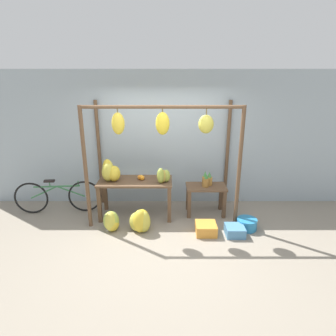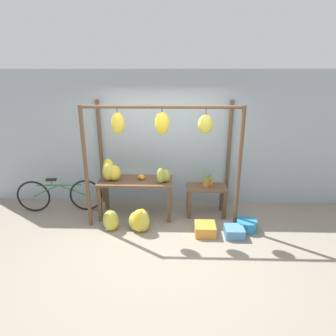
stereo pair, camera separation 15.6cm
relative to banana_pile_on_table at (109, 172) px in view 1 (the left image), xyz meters
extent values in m
plane|color=gray|center=(1.02, -0.86, -0.94)|extent=(20.00, 20.00, 0.00)
cube|color=#99A8B2|center=(1.02, 0.73, 0.46)|extent=(8.00, 0.08, 2.80)
cylinder|color=brown|center=(-0.33, -0.40, 0.17)|extent=(0.07, 0.07, 2.22)
cylinder|color=brown|center=(2.37, -0.40, 0.17)|extent=(0.07, 0.07, 2.22)
cylinder|color=brown|center=(-0.33, 0.64, 0.17)|extent=(0.07, 0.07, 2.22)
cylinder|color=brown|center=(2.37, 0.64, 0.17)|extent=(0.07, 0.07, 2.22)
cylinder|color=brown|center=(1.02, -0.40, 1.25)|extent=(2.69, 0.06, 0.06)
cylinder|color=brown|center=(0.29, -0.40, 1.19)|extent=(0.02, 0.02, 0.06)
ellipsoid|color=gold|center=(0.29, -0.40, 0.98)|extent=(0.22, 0.20, 0.37)
cylinder|color=brown|center=(1.03, -0.40, 1.20)|extent=(0.02, 0.02, 0.05)
ellipsoid|color=yellow|center=(1.03, -0.40, 0.98)|extent=(0.23, 0.21, 0.38)
cylinder|color=brown|center=(1.75, -0.40, 1.17)|extent=(0.02, 0.02, 0.10)
ellipsoid|color=gold|center=(1.75, -0.40, 0.97)|extent=(0.26, 0.23, 0.31)
cube|color=brown|center=(0.48, 0.02, -0.20)|extent=(1.42, 0.64, 0.04)
cube|color=brown|center=(-0.18, -0.25, -0.58)|extent=(0.07, 0.07, 0.71)
cube|color=brown|center=(1.14, -0.25, -0.58)|extent=(0.07, 0.07, 0.71)
cube|color=brown|center=(-0.18, 0.29, -0.58)|extent=(0.07, 0.07, 0.71)
cube|color=brown|center=(1.14, 0.29, -0.58)|extent=(0.07, 0.07, 0.71)
cube|color=brown|center=(1.87, 0.11, -0.35)|extent=(0.78, 0.47, 0.04)
cube|color=brown|center=(1.53, -0.08, -0.66)|extent=(0.07, 0.07, 0.56)
cube|color=brown|center=(2.22, -0.08, -0.66)|extent=(0.07, 0.07, 0.56)
cube|color=brown|center=(1.53, 0.29, -0.66)|extent=(0.07, 0.07, 0.56)
cube|color=brown|center=(2.22, 0.29, -0.66)|extent=(0.07, 0.07, 0.56)
ellipsoid|color=gold|center=(0.09, -0.01, -0.03)|extent=(0.28, 0.31, 0.30)
ellipsoid|color=gold|center=(-0.02, 0.02, 0.02)|extent=(0.25, 0.23, 0.42)
ellipsoid|color=gold|center=(-0.03, 0.01, 0.03)|extent=(0.26, 0.25, 0.43)
ellipsoid|color=gold|center=(-0.03, 0.00, -0.02)|extent=(0.23, 0.26, 0.34)
ellipsoid|color=gold|center=(-0.02, -0.02, 0.00)|extent=(0.27, 0.28, 0.38)
sphere|color=orange|center=(0.57, 0.07, -0.14)|extent=(0.09, 0.09, 0.09)
sphere|color=orange|center=(0.62, 0.03, -0.14)|extent=(0.09, 0.09, 0.09)
sphere|color=orange|center=(0.63, 0.09, -0.15)|extent=(0.07, 0.07, 0.07)
sphere|color=orange|center=(0.60, 0.06, -0.14)|extent=(0.10, 0.10, 0.10)
cylinder|color=olive|center=(1.86, 0.07, -0.25)|extent=(0.13, 0.13, 0.18)
cone|color=#337538|center=(1.86, 0.07, -0.11)|extent=(0.09, 0.09, 0.09)
cylinder|color=#B27F38|center=(1.94, 0.16, -0.25)|extent=(0.13, 0.13, 0.16)
cone|color=#428442|center=(1.94, 0.16, -0.11)|extent=(0.09, 0.09, 0.12)
cylinder|color=#A3702D|center=(1.85, 0.10, -0.23)|extent=(0.11, 0.11, 0.20)
cone|color=#428442|center=(1.85, 0.10, -0.08)|extent=(0.08, 0.08, 0.11)
ellipsoid|color=gold|center=(0.12, -0.57, -0.79)|extent=(0.31, 0.32, 0.28)
ellipsoid|color=#9EB247|center=(0.10, -0.56, -0.75)|extent=(0.29, 0.26, 0.37)
ellipsoid|color=gold|center=(0.10, -0.58, -0.75)|extent=(0.24, 0.26, 0.38)
ellipsoid|color=gold|center=(0.69, -0.61, -0.73)|extent=(0.31, 0.29, 0.40)
ellipsoid|color=yellow|center=(0.65, -0.50, -0.74)|extent=(0.37, 0.36, 0.38)
ellipsoid|color=gold|center=(0.56, -0.57, -0.76)|extent=(0.33, 0.31, 0.36)
ellipsoid|color=gold|center=(0.63, -0.62, -0.72)|extent=(0.35, 0.33, 0.44)
cube|color=orange|center=(1.79, -0.66, -0.84)|extent=(0.36, 0.36, 0.19)
cylinder|color=teal|center=(2.56, -0.51, -0.84)|extent=(0.36, 0.36, 0.20)
torus|color=black|center=(-1.63, 0.11, -0.60)|extent=(0.67, 0.09, 0.67)
torus|color=black|center=(-0.58, 0.20, -0.60)|extent=(0.67, 0.09, 0.67)
cylinder|color=#337042|center=(-1.10, 0.16, -0.37)|extent=(0.90, 0.11, 0.03)
cylinder|color=#337042|center=(-1.37, 0.14, -0.48)|extent=(0.54, 0.07, 0.26)
cylinder|color=#337042|center=(-0.84, 0.18, -0.48)|extent=(0.54, 0.07, 0.26)
cylinder|color=#337042|center=(-1.24, 0.15, -0.32)|extent=(0.02, 0.02, 0.10)
cube|color=black|center=(-1.24, 0.15, -0.25)|extent=(0.21, 0.10, 0.04)
cylinder|color=#337042|center=(-0.68, 0.19, -0.32)|extent=(0.02, 0.02, 0.10)
ellipsoid|color=#B2993D|center=(0.99, -0.10, -0.06)|extent=(0.18, 0.18, 0.25)
ellipsoid|color=#93A33D|center=(1.08, -0.06, -0.06)|extent=(0.17, 0.15, 0.24)
ellipsoid|color=#B2993D|center=(1.01, -0.11, -0.05)|extent=(0.15, 0.13, 0.27)
ellipsoid|color=#93A33D|center=(0.98, -0.13, -0.04)|extent=(0.17, 0.19, 0.30)
cube|color=#4C84B2|center=(2.29, -0.72, -0.85)|extent=(0.32, 0.32, 0.17)
camera|label=1|loc=(1.12, -5.05, 1.73)|focal=30.00mm
camera|label=2|loc=(1.28, -5.05, 1.73)|focal=30.00mm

